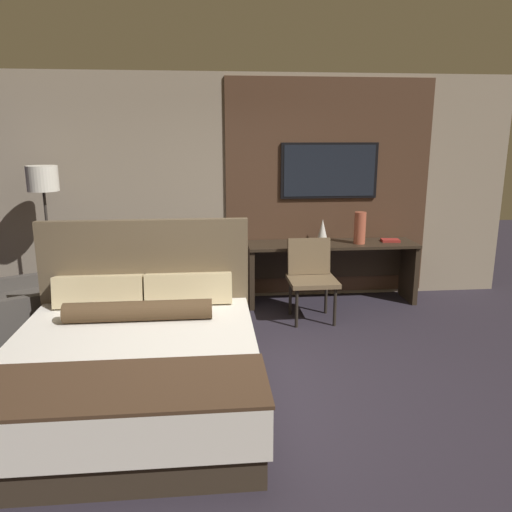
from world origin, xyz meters
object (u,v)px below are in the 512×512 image
Objects in this scene: desk at (330,260)px; vase_short at (322,230)px; vase_tall at (360,228)px; tv at (329,171)px; bed at (134,364)px; book at (390,240)px; floor_lamp at (44,191)px; armchair_by_window at (32,313)px; desk_chair at (311,272)px.

vase_short is (-0.09, 0.09, 0.37)m from desk.
tv is at bearing 135.35° from vase_tall.
tv is 0.75m from vase_short.
bed is at bearing -137.70° from vase_tall.
bed is 3.70m from book.
tv is 0.70× the size of floor_lamp.
floor_lamp reaches higher than armchair_by_window.
vase_short is at bearing 135.23° from desk.
floor_lamp reaches higher than book.
vase_tall reaches higher than armchair_by_window.
bed is at bearing -132.30° from desk.
desk is (2.12, 2.33, 0.20)m from bed.
bed is 1.90m from armchair_by_window.
floor_lamp reaches higher than desk_chair.
armchair_by_window is at bearing -165.18° from desk.
armchair_by_window is 4.23m from book.
desk is at bearing 3.34° from floor_lamp.
armchair_by_window is (-3.37, -0.89, -0.26)m from desk.
book is (0.84, -0.12, -0.12)m from vase_short.
desk is at bearing 56.36° from desk_chair.
vase_tall is at bearing -105.97° from armchair_by_window.
tv reaches higher than vase_short.
bed is 3.56m from tv.
floor_lamp is at bearing -178.57° from vase_tall.
floor_lamp is 7.35× the size of book.
vase_tall is at bearing 33.03° from desk_chair.
floor_lamp is (0.02, 0.69, 1.19)m from armchair_by_window.
bed is at bearing -141.31° from book.
vase_tall is (0.33, -0.10, 0.43)m from desk.
tv reaches higher than desk_chair.
vase_tall is at bearing -44.65° from tv.
vase_tall is (0.69, 0.46, 0.41)m from desk_chair.
vase_tall is at bearing 42.30° from bed.
armchair_by_window is (-3.37, -1.11, -1.36)m from tv.
bed is at bearing -129.92° from vase_short.
desk is 1.71× the size of tv.
desk_chair is 3.13m from floor_lamp.
desk_chair is at bearing 45.23° from bed.
tv is 1.03× the size of armchair_by_window.
bed is 1.76× the size of armchair_by_window.
desk is 3.48m from floor_lamp.
bed is 1.21× the size of floor_lamp.
tv is at bearing 50.24° from bed.
desk_chair is at bearing -154.53° from book.
vase_tall is (0.33, -0.32, -0.67)m from tv.
book is (4.12, 0.86, 0.51)m from armchair_by_window.
armchair_by_window is 1.38m from floor_lamp.
armchair_by_window is (-1.25, 1.44, -0.06)m from bed.
armchair_by_window is at bearing -174.27° from desk_chair.
desk_chair is 1.26m from book.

